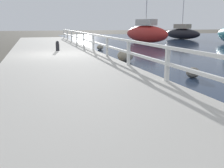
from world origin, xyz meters
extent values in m
plane|color=#4C473D|center=(0.00, 0.00, 0.00)|extent=(120.00, 120.00, 0.00)
cube|color=beige|center=(0.00, 0.00, 0.11)|extent=(4.72, 36.00, 0.23)
cube|color=white|center=(2.26, -7.36, 0.69)|extent=(0.10, 0.10, 0.93)
cube|color=white|center=(2.26, -4.42, 0.69)|extent=(0.10, 0.10, 0.93)
cube|color=white|center=(2.26, -1.47, 0.69)|extent=(0.10, 0.10, 0.93)
cube|color=white|center=(2.26, 1.47, 0.69)|extent=(0.10, 0.10, 0.93)
cube|color=white|center=(2.26, 4.42, 0.69)|extent=(0.10, 0.10, 0.93)
cube|color=white|center=(2.26, 7.36, 0.69)|extent=(0.10, 0.10, 0.93)
cube|color=white|center=(2.26, 10.31, 0.69)|extent=(0.10, 0.10, 0.93)
cube|color=white|center=(2.26, 13.25, 0.69)|extent=(0.10, 0.10, 0.93)
cube|color=white|center=(2.26, 16.20, 0.69)|extent=(0.10, 0.10, 0.93)
cube|color=white|center=(2.26, 0.00, 1.12)|extent=(0.09, 32.50, 0.08)
cube|color=white|center=(2.26, 0.00, 0.69)|extent=(0.09, 32.50, 0.08)
ellipsoid|color=gray|center=(3.26, 3.85, 0.17)|extent=(0.44, 0.40, 0.33)
ellipsoid|color=gray|center=(2.98, -2.05, 0.28)|extent=(0.75, 0.68, 0.56)
ellipsoid|color=slate|center=(3.84, -6.21, 0.17)|extent=(0.45, 0.41, 0.34)
cylinder|color=black|center=(0.24, 1.74, 0.44)|extent=(0.20, 0.20, 0.43)
sphere|color=black|center=(0.24, 1.74, 0.69)|extent=(0.18, 0.18, 0.18)
ellipsoid|color=black|center=(15.61, 13.86, 0.60)|extent=(2.52, 5.49, 1.19)
cube|color=#9E937F|center=(15.61, 13.86, 1.46)|extent=(1.35, 2.09, 0.51)
cylinder|color=silver|center=(15.61, 13.86, 3.17)|extent=(0.09, 0.09, 3.94)
ellipsoid|color=red|center=(9.14, 9.56, 0.79)|extent=(2.73, 5.93, 1.57)
cube|color=beige|center=(9.14, 9.56, 1.87)|extent=(1.40, 2.34, 0.57)
camera|label=1|loc=(-1.10, -13.49, 1.71)|focal=42.00mm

